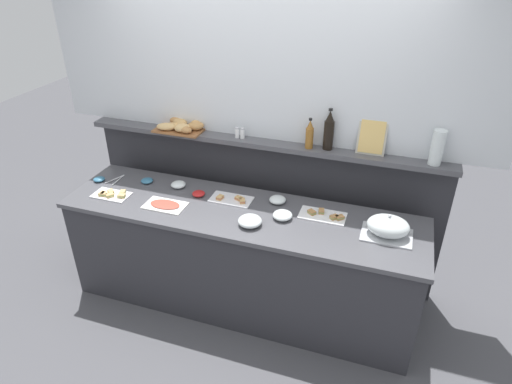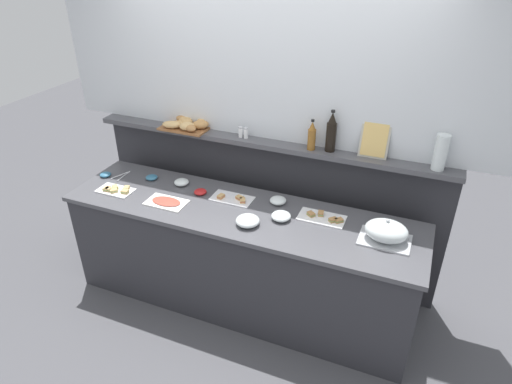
# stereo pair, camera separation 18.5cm
# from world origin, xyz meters

# --- Properties ---
(ground_plane) EXTENTS (12.00, 12.00, 0.00)m
(ground_plane) POSITION_xyz_m (0.00, 0.60, 0.00)
(ground_plane) COLOR #4C4C51
(buffet_counter) EXTENTS (2.73, 0.71, 0.89)m
(buffet_counter) POSITION_xyz_m (0.00, 0.00, 0.45)
(buffet_counter) COLOR #2D2D33
(buffet_counter) RESTS_ON ground_plane
(back_ledge_unit) EXTENTS (2.96, 0.22, 1.27)m
(back_ledge_unit) POSITION_xyz_m (0.00, 0.53, 0.67)
(back_ledge_unit) COLOR #2D2D33
(back_ledge_unit) RESTS_ON ground_plane
(upper_wall_panel) EXTENTS (3.56, 0.08, 1.33)m
(upper_wall_panel) POSITION_xyz_m (0.00, 0.56, 1.93)
(upper_wall_panel) COLOR silver
(upper_wall_panel) RESTS_ON back_ledge_unit
(sandwich_platter_front) EXTENTS (0.34, 0.18, 0.04)m
(sandwich_platter_front) POSITION_xyz_m (0.60, 0.12, 0.90)
(sandwich_platter_front) COLOR white
(sandwich_platter_front) RESTS_ON buffet_counter
(sandwich_platter_rear) EXTENTS (0.29, 0.17, 0.04)m
(sandwich_platter_rear) POSITION_xyz_m (-1.03, -0.12, 0.90)
(sandwich_platter_rear) COLOR white
(sandwich_platter_rear) RESTS_ON buffet_counter
(sandwich_platter_side) EXTENTS (0.33, 0.17, 0.04)m
(sandwich_platter_side) POSITION_xyz_m (-0.11, 0.12, 0.90)
(sandwich_platter_side) COLOR silver
(sandwich_platter_side) RESTS_ON buffet_counter
(cold_cuts_platter) EXTENTS (0.31, 0.19, 0.02)m
(cold_cuts_platter) POSITION_xyz_m (-0.56, -0.12, 0.90)
(cold_cuts_platter) COLOR white
(cold_cuts_platter) RESTS_ON buffet_counter
(serving_cloche) EXTENTS (0.34, 0.24, 0.17)m
(serving_cloche) POSITION_xyz_m (1.06, 0.02, 0.96)
(serving_cloche) COLOR #B7BABF
(serving_cloche) RESTS_ON buffet_counter
(glass_bowl_large) EXTENTS (0.17, 0.17, 0.07)m
(glass_bowl_large) POSITION_xyz_m (0.13, -0.15, 0.92)
(glass_bowl_large) COLOR silver
(glass_bowl_large) RESTS_ON buffet_counter
(glass_bowl_medium) EXTENTS (0.14, 0.14, 0.06)m
(glass_bowl_medium) POSITION_xyz_m (0.33, -0.00, 0.92)
(glass_bowl_medium) COLOR silver
(glass_bowl_medium) RESTS_ON buffet_counter
(glass_bowl_small) EXTENTS (0.12, 0.12, 0.05)m
(glass_bowl_small) POSITION_xyz_m (-0.60, 0.18, 0.91)
(glass_bowl_small) COLOR silver
(glass_bowl_small) RESTS_ON buffet_counter
(glass_bowl_extra) EXTENTS (0.13, 0.13, 0.05)m
(glass_bowl_extra) POSITION_xyz_m (0.23, 0.20, 0.91)
(glass_bowl_extra) COLOR silver
(glass_bowl_extra) RESTS_ON buffet_counter
(condiment_bowl_red) EXTENTS (0.09, 0.09, 0.03)m
(condiment_bowl_red) POSITION_xyz_m (-1.27, 0.06, 0.91)
(condiment_bowl_red) COLOR teal
(condiment_bowl_red) RESTS_ON buffet_counter
(condiment_bowl_cream) EXTENTS (0.10, 0.10, 0.04)m
(condiment_bowl_cream) POSITION_xyz_m (-0.39, 0.11, 0.91)
(condiment_bowl_cream) COLOR red
(condiment_bowl_cream) RESTS_ON buffet_counter
(condiment_bowl_dark) EXTENTS (0.10, 0.10, 0.03)m
(condiment_bowl_dark) POSITION_xyz_m (-0.88, 0.17, 0.91)
(condiment_bowl_dark) COLOR teal
(condiment_bowl_dark) RESTS_ON buffet_counter
(serving_tongs) EXTENTS (0.08, 0.19, 0.01)m
(serving_tongs) POSITION_xyz_m (-1.14, 0.12, 0.90)
(serving_tongs) COLOR #B7BABF
(serving_tongs) RESTS_ON buffet_counter
(wine_bottle_dark) EXTENTS (0.08, 0.08, 0.32)m
(wine_bottle_dark) POSITION_xyz_m (0.53, 0.47, 1.41)
(wine_bottle_dark) COLOR black
(wine_bottle_dark) RESTS_ON back_ledge_unit
(vinegar_bottle_amber) EXTENTS (0.06, 0.06, 0.24)m
(vinegar_bottle_amber) POSITION_xyz_m (0.40, 0.44, 1.37)
(vinegar_bottle_amber) COLOR #8E5B23
(vinegar_bottle_amber) RESTS_ON back_ledge_unit
(salt_shaker) EXTENTS (0.03, 0.03, 0.09)m
(salt_shaker) POSITION_xyz_m (-0.19, 0.46, 1.31)
(salt_shaker) COLOR white
(salt_shaker) RESTS_ON back_ledge_unit
(pepper_shaker) EXTENTS (0.03, 0.03, 0.09)m
(pepper_shaker) POSITION_xyz_m (-0.14, 0.46, 1.31)
(pepper_shaker) COLOR white
(pepper_shaker) RESTS_ON back_ledge_unit
(bread_basket) EXTENTS (0.42, 0.29, 0.08)m
(bread_basket) POSITION_xyz_m (-0.67, 0.46, 1.31)
(bread_basket) COLOR brown
(bread_basket) RESTS_ON back_ledge_unit
(framed_picture) EXTENTS (0.21, 0.08, 0.26)m
(framed_picture) POSITION_xyz_m (0.85, 0.49, 1.40)
(framed_picture) COLOR #B2AD9E
(framed_picture) RESTS_ON back_ledge_unit
(water_carafe) EXTENTS (0.09, 0.09, 0.25)m
(water_carafe) POSITION_xyz_m (1.29, 0.46, 1.40)
(water_carafe) COLOR silver
(water_carafe) RESTS_ON back_ledge_unit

